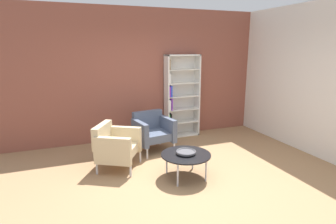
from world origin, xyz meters
TOP-DOWN VIEW (x-y plane):
  - ground_plane at (0.00, 0.00)m, footprint 8.32×8.32m
  - brick_back_panel at (0.00, 2.46)m, footprint 6.40×0.12m
  - plaster_right_partition at (2.86, 0.60)m, footprint 0.12×5.20m
  - bookshelf_tall at (0.87, 2.26)m, footprint 0.80×0.30m
  - coffee_table_low at (0.10, 0.18)m, footprint 0.80×0.80m
  - decorative_bowl at (0.10, 0.18)m, footprint 0.32×0.32m
  - armchair_corner_red at (-0.03, 1.54)m, footprint 0.81×0.77m
  - armchair_by_bookshelf at (-0.89, 0.95)m, footprint 0.91×0.93m

SIDE VIEW (x-z plane):
  - ground_plane at x=0.00m, z-range 0.00..0.00m
  - coffee_table_low at x=0.10m, z-range 0.17..0.57m
  - armchair_corner_red at x=-0.03m, z-range 0.02..0.80m
  - armchair_by_bookshelf at x=-0.89m, z-range 0.02..0.80m
  - decorative_bowl at x=0.10m, z-range 0.41..0.46m
  - bookshelf_tall at x=0.87m, z-range -0.02..1.88m
  - brick_back_panel at x=0.00m, z-range 0.00..2.90m
  - plaster_right_partition at x=2.86m, z-range 0.00..2.90m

